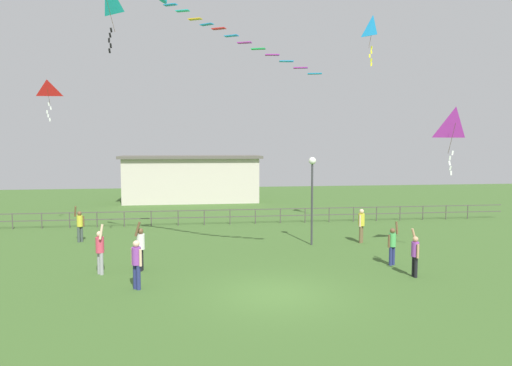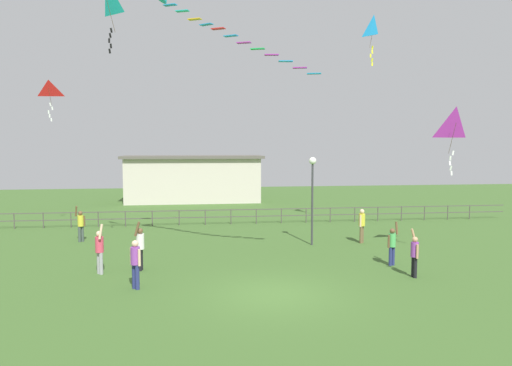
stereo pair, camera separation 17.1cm
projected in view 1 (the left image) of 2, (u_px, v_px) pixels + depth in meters
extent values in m
plane|color=#3D6028|center=(276.00, 295.00, 15.53)|extent=(80.00, 80.00, 0.00)
cylinder|color=#38383D|center=(312.00, 205.00, 23.12)|extent=(0.10, 0.10, 4.03)
sphere|color=white|center=(312.00, 161.00, 22.95)|extent=(0.36, 0.36, 0.36)
cylinder|color=brown|center=(361.00, 234.00, 23.67)|extent=(0.15, 0.15, 0.87)
cylinder|color=brown|center=(362.00, 234.00, 23.82)|extent=(0.15, 0.15, 0.87)
cylinder|color=gold|center=(361.00, 220.00, 23.68)|extent=(0.32, 0.32, 0.62)
sphere|color=beige|center=(362.00, 211.00, 23.65)|extent=(0.23, 0.23, 0.23)
cylinder|color=beige|center=(360.00, 221.00, 23.51)|extent=(0.10, 0.10, 0.59)
cylinder|color=beige|center=(363.00, 220.00, 23.87)|extent=(0.10, 0.10, 0.59)
cylinder|color=navy|center=(135.00, 277.00, 16.12)|extent=(0.15, 0.15, 0.86)
cylinder|color=navy|center=(138.00, 277.00, 16.02)|extent=(0.15, 0.15, 0.86)
cylinder|color=purple|center=(136.00, 256.00, 16.01)|extent=(0.31, 0.31, 0.61)
sphere|color=beige|center=(136.00, 244.00, 15.97)|extent=(0.23, 0.23, 0.23)
cylinder|color=beige|center=(132.00, 256.00, 16.13)|extent=(0.09, 0.09, 0.58)
cylinder|color=beige|center=(140.00, 258.00, 15.89)|extent=(0.09, 0.09, 0.58)
cylinder|color=navy|center=(393.00, 256.00, 19.35)|extent=(0.13, 0.13, 0.78)
cylinder|color=navy|center=(391.00, 256.00, 19.27)|extent=(0.13, 0.13, 0.78)
cylinder|color=#4CB259|center=(392.00, 240.00, 19.26)|extent=(0.29, 0.29, 0.55)
sphere|color=brown|center=(393.00, 231.00, 19.22)|extent=(0.21, 0.21, 0.21)
cylinder|color=brown|center=(397.00, 228.00, 19.27)|extent=(0.14, 0.17, 0.53)
cylinder|color=brown|center=(389.00, 241.00, 19.16)|extent=(0.09, 0.09, 0.52)
cylinder|color=#3F4C47|center=(79.00, 234.00, 23.86)|extent=(0.14, 0.14, 0.80)
cylinder|color=#3F4C47|center=(82.00, 234.00, 23.97)|extent=(0.14, 0.14, 0.80)
cylinder|color=gold|center=(80.00, 221.00, 23.86)|extent=(0.29, 0.29, 0.57)
sphere|color=brown|center=(79.00, 213.00, 23.83)|extent=(0.22, 0.22, 0.22)
cylinder|color=brown|center=(75.00, 211.00, 23.72)|extent=(0.19, 0.22, 0.54)
cylinder|color=brown|center=(83.00, 221.00, 24.00)|extent=(0.09, 0.09, 0.54)
cylinder|color=black|center=(140.00, 260.00, 18.38)|extent=(0.15, 0.15, 0.86)
cylinder|color=black|center=(142.00, 259.00, 18.55)|extent=(0.15, 0.15, 0.86)
cylinder|color=white|center=(141.00, 242.00, 18.40)|extent=(0.31, 0.31, 0.60)
sphere|color=brown|center=(140.00, 231.00, 18.37)|extent=(0.23, 0.23, 0.23)
cylinder|color=brown|center=(138.00, 229.00, 18.15)|extent=(0.27, 0.13, 0.58)
cylinder|color=brown|center=(142.00, 241.00, 18.62)|extent=(0.09, 0.09, 0.57)
cylinder|color=#99999E|center=(102.00, 264.00, 17.87)|extent=(0.14, 0.14, 0.85)
cylinder|color=#99999E|center=(99.00, 263.00, 17.98)|extent=(0.14, 0.14, 0.85)
cylinder|color=#D83F59|center=(100.00, 245.00, 17.87)|extent=(0.31, 0.31, 0.60)
sphere|color=beige|center=(100.00, 234.00, 17.84)|extent=(0.23, 0.23, 0.23)
cylinder|color=beige|center=(101.00, 232.00, 17.65)|extent=(0.22, 0.21, 0.58)
cylinder|color=beige|center=(97.00, 245.00, 18.01)|extent=(0.09, 0.09, 0.57)
cylinder|color=black|center=(414.00, 266.00, 17.64)|extent=(0.13, 0.13, 0.78)
cylinder|color=black|center=(416.00, 267.00, 17.49)|extent=(0.13, 0.13, 0.78)
cylinder|color=purple|center=(415.00, 249.00, 17.51)|extent=(0.29, 0.29, 0.55)
sphere|color=tan|center=(415.00, 239.00, 17.48)|extent=(0.21, 0.21, 0.21)
cylinder|color=tan|center=(414.00, 235.00, 17.67)|extent=(0.24, 0.10, 0.53)
cylinder|color=tan|center=(418.00, 251.00, 17.33)|extent=(0.09, 0.09, 0.53)
pyramid|color=#B22DB2|center=(456.00, 123.00, 20.12)|extent=(1.23, 0.59, 1.33)
cylinder|color=#4C381E|center=(452.00, 138.00, 20.40)|extent=(0.06, 0.47, 1.33)
cube|color=white|center=(453.00, 153.00, 20.50)|extent=(0.11, 0.01, 0.21)
cube|color=white|center=(450.00, 158.00, 20.42)|extent=(0.08, 0.04, 0.20)
cube|color=white|center=(450.00, 163.00, 20.42)|extent=(0.10, 0.05, 0.20)
cube|color=white|center=(450.00, 168.00, 20.48)|extent=(0.11, 0.05, 0.21)
cube|color=white|center=(451.00, 173.00, 20.54)|extent=(0.10, 0.02, 0.20)
cylinder|color=#4C381E|center=(110.00, 14.00, 19.94)|extent=(0.33, 0.37, 1.44)
cube|color=black|center=(111.00, 30.00, 20.00)|extent=(0.11, 0.04, 0.21)
cube|color=black|center=(110.00, 35.00, 19.99)|extent=(0.11, 0.04, 0.21)
cube|color=black|center=(109.00, 40.00, 19.98)|extent=(0.08, 0.02, 0.20)
cube|color=black|center=(111.00, 46.00, 20.04)|extent=(0.10, 0.03, 0.20)
cube|color=black|center=(110.00, 51.00, 20.02)|extent=(0.10, 0.04, 0.21)
pyramid|color=#198CD1|center=(373.00, 27.00, 25.61)|extent=(0.77, 0.82, 1.21)
cylinder|color=#4C381E|center=(371.00, 37.00, 25.52)|extent=(0.34, 0.28, 1.21)
cube|color=yellow|center=(372.00, 48.00, 25.60)|extent=(0.10, 0.02, 0.20)
cube|color=yellow|center=(371.00, 52.00, 25.61)|extent=(0.10, 0.04, 0.20)
cube|color=yellow|center=(370.00, 56.00, 25.56)|extent=(0.09, 0.05, 0.20)
cube|color=yellow|center=(371.00, 60.00, 25.65)|extent=(0.10, 0.05, 0.20)
cube|color=yellow|center=(371.00, 64.00, 25.68)|extent=(0.10, 0.03, 0.20)
pyramid|color=red|center=(47.00, 88.00, 26.68)|extent=(1.13, 0.47, 0.91)
cylinder|color=#4C381E|center=(48.00, 96.00, 26.91)|extent=(0.04, 0.39, 0.91)
cube|color=white|center=(49.00, 104.00, 26.94)|extent=(0.11, 0.04, 0.21)
cube|color=white|center=(51.00, 108.00, 27.02)|extent=(0.11, 0.02, 0.21)
cube|color=white|center=(47.00, 112.00, 26.92)|extent=(0.08, 0.03, 0.20)
cube|color=white|center=(48.00, 116.00, 26.97)|extent=(0.09, 0.02, 0.20)
cube|color=white|center=(50.00, 120.00, 27.03)|extent=(0.09, 0.02, 0.20)
cube|color=#198CD1|center=(170.00, 5.00, 19.03)|extent=(0.59, 0.46, 0.03)
cube|color=#19B2B2|center=(183.00, 11.00, 18.90)|extent=(0.59, 0.43, 0.03)
cube|color=yellow|center=(195.00, 19.00, 18.77)|extent=(0.59, 0.46, 0.03)
cube|color=#198CD1|center=(207.00, 24.00, 18.56)|extent=(0.58, 0.52, 0.03)
cube|color=red|center=(219.00, 29.00, 18.35)|extent=(0.59, 0.47, 0.03)
cube|color=#198CD1|center=(231.00, 36.00, 18.18)|extent=(0.59, 0.48, 0.03)
cube|color=#B22DB2|center=(244.00, 43.00, 18.03)|extent=(0.59, 0.43, 0.03)
cube|color=#1EB759|center=(258.00, 49.00, 17.93)|extent=(0.59, 0.41, 0.03)
cube|color=#B22DB2|center=(272.00, 55.00, 17.89)|extent=(0.57, 0.31, 0.03)
cube|color=#198CD1|center=(286.00, 61.00, 17.92)|extent=(0.56, 0.29, 0.03)
cube|color=#B22DB2|center=(301.00, 68.00, 17.92)|extent=(0.59, 0.37, 0.03)
cube|color=#198CD1|center=(315.00, 74.00, 17.88)|extent=(0.59, 0.37, 0.03)
cylinder|color=#4C4742|center=(12.00, 221.00, 27.54)|extent=(0.06, 0.06, 0.95)
cylinder|color=#4C4742|center=(42.00, 221.00, 27.76)|extent=(0.06, 0.06, 0.95)
cylinder|color=#4C4742|center=(70.00, 220.00, 27.97)|extent=(0.06, 0.06, 0.95)
cylinder|color=#4C4742|center=(97.00, 220.00, 28.18)|extent=(0.06, 0.06, 0.95)
cylinder|color=#4C4742|center=(124.00, 219.00, 28.40)|extent=(0.06, 0.06, 0.95)
cylinder|color=#4C4742|center=(151.00, 218.00, 28.61)|extent=(0.06, 0.06, 0.95)
cylinder|color=#4C4742|center=(178.00, 218.00, 28.83)|extent=(0.06, 0.06, 0.95)
cylinder|color=#4C4742|center=(204.00, 217.00, 29.05)|extent=(0.06, 0.06, 0.95)
cylinder|color=#4C4742|center=(230.00, 217.00, 29.26)|extent=(0.06, 0.06, 0.95)
cylinder|color=#4C4742|center=(255.00, 216.00, 29.48)|extent=(0.06, 0.06, 0.95)
cylinder|color=#4C4742|center=(280.00, 216.00, 29.70)|extent=(0.06, 0.06, 0.95)
cylinder|color=#4C4742|center=(305.00, 215.00, 29.91)|extent=(0.06, 0.06, 0.95)
cylinder|color=#4C4742|center=(329.00, 215.00, 30.13)|extent=(0.06, 0.06, 0.95)
cylinder|color=#4C4742|center=(354.00, 214.00, 30.35)|extent=(0.06, 0.06, 0.95)
cylinder|color=#4C4742|center=(377.00, 214.00, 30.56)|extent=(0.06, 0.06, 0.95)
cylinder|color=#4C4742|center=(400.00, 213.00, 30.77)|extent=(0.06, 0.06, 0.95)
cylinder|color=#4C4742|center=(423.00, 213.00, 30.99)|extent=(0.06, 0.06, 0.95)
cylinder|color=#4C4742|center=(446.00, 212.00, 31.21)|extent=(0.06, 0.06, 0.95)
cylinder|color=#4C4742|center=(468.00, 212.00, 31.42)|extent=(0.06, 0.06, 0.95)
cube|color=#4C4742|center=(236.00, 210.00, 29.28)|extent=(36.00, 0.05, 0.05)
cube|color=#4C4742|center=(236.00, 217.00, 29.32)|extent=(36.00, 0.05, 0.05)
cube|color=beige|center=(192.00, 180.00, 40.68)|extent=(11.41, 3.48, 3.79)
cube|color=#59544C|center=(191.00, 157.00, 40.52)|extent=(12.01, 4.08, 0.24)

